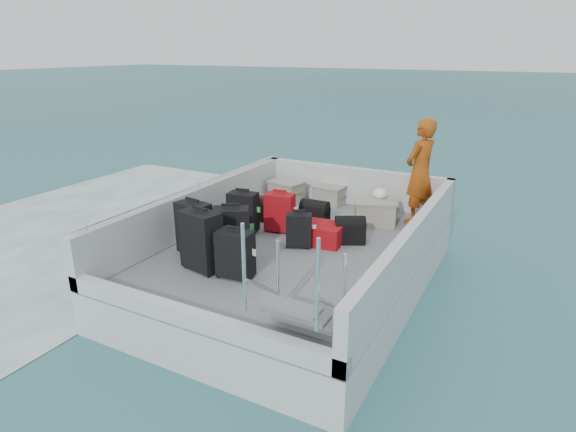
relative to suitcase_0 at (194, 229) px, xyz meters
The scene contains 23 objects.
ground 1.77m from the suitcase_0, 37.04° to the left, with size 160.00×160.00×0.00m, color #184E56.
wake_foam 3.88m from the suitcase_0, 166.47° to the left, with size 10.00×10.00×0.00m, color white.
ferry_hull 1.62m from the suitcase_0, 37.04° to the left, with size 3.60×5.00×0.60m, color silver.
deck 1.51m from the suitcase_0, 37.04° to the left, with size 3.30×4.70×0.02m, color slate.
deck_fittings 1.61m from the suitcase_0, 20.22° to the left, with size 3.60×5.00×0.90m.
suitcase_0 is the anchor object (origin of this frame).
suitcase_2 1.07m from the suitcase_0, 82.96° to the left, with size 0.46×0.27×0.66m, color black.
suitcase_3 0.55m from the suitcase_0, 41.63° to the right, with size 0.54×0.31×0.81m, color black.
suitcase_4 0.55m from the suitcase_0, 16.90° to the left, with size 0.49×0.29×0.73m, color black.
suitcase_5 1.51m from the suitcase_0, 65.27° to the left, with size 0.45×0.27×0.63m, color #AD0D15.
suitcase_6 1.01m from the suitcase_0, 20.94° to the right, with size 0.46×0.27×0.63m, color black.
suitcase_7 1.52m from the suitcase_0, 37.35° to the left, with size 0.37×0.21×0.52m, color black.
suitcase_8 1.85m from the suitcase_0, 41.87° to the left, with size 0.50×0.76×0.30m, color #AD0D15.
duffel_0 1.74m from the suitcase_0, 89.44° to the left, with size 0.47×0.30×0.32m, color black, non-canonical shape.
duffel_1 2.19m from the suitcase_0, 63.36° to the left, with size 0.46×0.30×0.32m, color black, non-canonical shape.
duffel_2 2.33m from the suitcase_0, 39.16° to the left, with size 0.45×0.30×0.32m, color black, non-canonical shape.
crate_0 2.88m from the suitcase_0, 91.22° to the left, with size 0.60×0.41×0.36m, color gray.
crate_1 3.17m from the suitcase_0, 76.30° to the left, with size 0.54×0.37×0.33m, color gray.
crate_2 3.22m from the suitcase_0, 54.15° to the left, with size 0.60×0.42×0.36m, color gray.
crate_3 3.05m from the suitcase_0, 52.12° to the left, with size 0.64×0.44×0.39m, color gray.
yellow_bag 3.14m from the suitcase_0, 53.36° to the left, with size 0.28×0.26×0.22m, color gold.
white_bag 3.21m from the suitcase_0, 54.15° to the left, with size 0.24×0.24×0.18m, color white.
passenger 3.79m from the suitcase_0, 49.06° to the left, with size 0.65×0.42×1.76m, color orange.
Camera 1 is at (3.02, -5.87, 3.42)m, focal length 30.00 mm.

